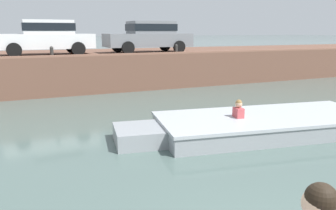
# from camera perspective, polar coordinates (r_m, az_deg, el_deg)

# --- Properties ---
(ground_plane) EXTENTS (400.00, 400.00, 0.00)m
(ground_plane) POSITION_cam_1_polar(r_m,az_deg,el_deg) (8.90, -5.53, -5.31)
(ground_plane) COLOR #4C605B
(far_quay_wall) EXTENTS (60.00, 6.00, 1.69)m
(far_quay_wall) POSITION_cam_1_polar(r_m,az_deg,el_deg) (17.66, -14.78, 6.13)
(far_quay_wall) COLOR brown
(far_quay_wall) RESTS_ON ground
(far_wall_coping) EXTENTS (60.00, 0.24, 0.08)m
(far_wall_coping) POSITION_cam_1_polar(r_m,az_deg,el_deg) (14.75, -13.30, 8.44)
(far_wall_coping) COLOR brown
(far_wall_coping) RESTS_ON far_quay_wall
(motorboat_passing) EXTENTS (7.40, 3.30, 0.98)m
(motorboat_passing) POSITION_cam_1_polar(r_m,az_deg,el_deg) (9.31, 15.37, -3.30)
(motorboat_passing) COLOR #93999E
(motorboat_passing) RESTS_ON ground
(car_left_inner_white) EXTENTS (4.20, 2.08, 1.54)m
(car_left_inner_white) POSITION_cam_1_polar(r_m,az_deg,el_deg) (15.86, -20.45, 11.19)
(car_left_inner_white) COLOR white
(car_left_inner_white) RESTS_ON far_quay_wall
(car_centre_grey) EXTENTS (4.33, 2.02, 1.54)m
(car_centre_grey) POSITION_cam_1_polar(r_m,az_deg,el_deg) (16.83, -3.32, 11.99)
(car_centre_grey) COLOR slate
(car_centre_grey) RESTS_ON far_quay_wall
(mooring_bollard_mid) EXTENTS (0.15, 0.15, 0.45)m
(mooring_bollard_mid) POSITION_cam_1_polar(r_m,az_deg,el_deg) (14.68, -19.59, 8.82)
(mooring_bollard_mid) COLOR #2D2B28
(mooring_bollard_mid) RESTS_ON far_quay_wall
(mooring_bollard_east) EXTENTS (0.15, 0.15, 0.45)m
(mooring_bollard_east) POSITION_cam_1_polar(r_m,az_deg,el_deg) (16.08, 1.45, 9.81)
(mooring_bollard_east) COLOR #2D2B28
(mooring_bollard_east) RESTS_ON far_quay_wall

